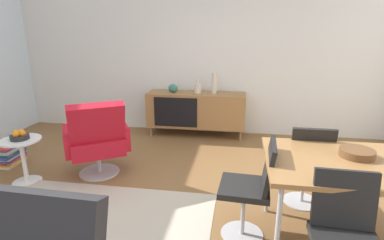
{
  "coord_description": "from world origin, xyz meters",
  "views": [
    {
      "loc": [
        0.68,
        -2.45,
        1.67
      ],
      "look_at": [
        0.22,
        0.36,
        0.84
      ],
      "focal_mm": 28.03,
      "sensor_mm": 36.0,
      "label": 1
    }
  ],
  "objects_px": {
    "dining_chair_near_window": "(252,186)",
    "side_table_round": "(23,156)",
    "wooden_bowl_on_table": "(357,153)",
    "dining_table": "(375,168)",
    "magazine_stack": "(8,154)",
    "fruit_bowl": "(19,136)",
    "vase_ceramic_small": "(214,83)",
    "dining_chair_front_left": "(345,238)",
    "vase_cobalt": "(198,88)",
    "vase_sculptural_dark": "(173,88)",
    "lounge_chair_red": "(97,139)",
    "sideboard": "(196,110)",
    "dining_chair_back_left": "(307,162)"
  },
  "relations": [
    {
      "from": "fruit_bowl",
      "to": "vase_cobalt",
      "type": "bearing_deg",
      "value": 48.31
    },
    {
      "from": "side_table_round",
      "to": "magazine_stack",
      "type": "bearing_deg",
      "value": 144.51
    },
    {
      "from": "dining_chair_front_left",
      "to": "side_table_round",
      "type": "bearing_deg",
      "value": 159.87
    },
    {
      "from": "dining_chair_front_left",
      "to": "vase_sculptural_dark",
      "type": "bearing_deg",
      "value": 119.79
    },
    {
      "from": "vase_ceramic_small",
      "to": "dining_chair_front_left",
      "type": "distance_m",
      "value": 3.29
    },
    {
      "from": "vase_ceramic_small",
      "to": "dining_chair_near_window",
      "type": "bearing_deg",
      "value": -77.79
    },
    {
      "from": "wooden_bowl_on_table",
      "to": "side_table_round",
      "type": "bearing_deg",
      "value": 172.02
    },
    {
      "from": "vase_sculptural_dark",
      "to": "dining_table",
      "type": "xyz_separation_m",
      "value": [
        2.11,
        -2.52,
        -0.09
      ]
    },
    {
      "from": "vase_cobalt",
      "to": "dining_table",
      "type": "relative_size",
      "value": 0.15
    },
    {
      "from": "fruit_bowl",
      "to": "vase_ceramic_small",
      "type": "bearing_deg",
      "value": 44.26
    },
    {
      "from": "vase_sculptural_dark",
      "to": "magazine_stack",
      "type": "height_order",
      "value": "vase_sculptural_dark"
    },
    {
      "from": "sideboard",
      "to": "dining_chair_near_window",
      "type": "distance_m",
      "value": 2.65
    },
    {
      "from": "vase_cobalt",
      "to": "dining_chair_back_left",
      "type": "distance_m",
      "value": 2.4
    },
    {
      "from": "vase_cobalt",
      "to": "vase_ceramic_small",
      "type": "height_order",
      "value": "vase_ceramic_small"
    },
    {
      "from": "vase_sculptural_dark",
      "to": "dining_chair_front_left",
      "type": "xyz_separation_m",
      "value": [
        1.76,
        -3.07,
        -0.32
      ]
    },
    {
      "from": "fruit_bowl",
      "to": "dining_chair_near_window",
      "type": "bearing_deg",
      "value": -12.75
    },
    {
      "from": "vase_sculptural_dark",
      "to": "vase_cobalt",
      "type": "bearing_deg",
      "value": 0.0
    },
    {
      "from": "vase_sculptural_dark",
      "to": "wooden_bowl_on_table",
      "type": "xyz_separation_m",
      "value": [
        2.01,
        -2.41,
        -0.02
      ]
    },
    {
      "from": "fruit_bowl",
      "to": "vase_sculptural_dark",
      "type": "bearing_deg",
      "value": 55.79
    },
    {
      "from": "sideboard",
      "to": "vase_cobalt",
      "type": "bearing_deg",
      "value": 3.77
    },
    {
      "from": "dining_table",
      "to": "side_table_round",
      "type": "relative_size",
      "value": 3.08
    },
    {
      "from": "dining_chair_back_left",
      "to": "lounge_chair_red",
      "type": "xyz_separation_m",
      "value": [
        -2.31,
        0.3,
        -0.0
      ]
    },
    {
      "from": "vase_cobalt",
      "to": "dining_chair_front_left",
      "type": "xyz_separation_m",
      "value": [
        1.35,
        -3.07,
        -0.33
      ]
    },
    {
      "from": "dining_chair_back_left",
      "to": "magazine_stack",
      "type": "distance_m",
      "value": 3.69
    },
    {
      "from": "sideboard",
      "to": "vase_ceramic_small",
      "type": "xyz_separation_m",
      "value": [
        0.29,
        0.0,
        0.45
      ]
    },
    {
      "from": "vase_sculptural_dark",
      "to": "vase_ceramic_small",
      "type": "bearing_deg",
      "value": 0.0
    },
    {
      "from": "wooden_bowl_on_table",
      "to": "dining_table",
      "type": "bearing_deg",
      "value": -45.61
    },
    {
      "from": "dining_table",
      "to": "dining_chair_front_left",
      "type": "relative_size",
      "value": 1.87
    },
    {
      "from": "vase_sculptural_dark",
      "to": "wooden_bowl_on_table",
      "type": "relative_size",
      "value": 0.6
    },
    {
      "from": "vase_sculptural_dark",
      "to": "lounge_chair_red",
      "type": "bearing_deg",
      "value": -108.31
    },
    {
      "from": "sideboard",
      "to": "magazine_stack",
      "type": "distance_m",
      "value": 2.76
    },
    {
      "from": "sideboard",
      "to": "wooden_bowl_on_table",
      "type": "distance_m",
      "value": 2.93
    },
    {
      "from": "wooden_bowl_on_table",
      "to": "vase_ceramic_small",
      "type": "bearing_deg",
      "value": 118.92
    },
    {
      "from": "sideboard",
      "to": "dining_table",
      "type": "height_order",
      "value": "dining_table"
    },
    {
      "from": "sideboard",
      "to": "side_table_round",
      "type": "bearing_deg",
      "value": -131.21
    },
    {
      "from": "lounge_chair_red",
      "to": "vase_cobalt",
      "type": "bearing_deg",
      "value": 59.98
    },
    {
      "from": "vase_sculptural_dark",
      "to": "dining_chair_near_window",
      "type": "relative_size",
      "value": 0.18
    },
    {
      "from": "sideboard",
      "to": "vase_ceramic_small",
      "type": "bearing_deg",
      "value": 0.37
    },
    {
      "from": "dining_chair_near_window",
      "to": "side_table_round",
      "type": "xyz_separation_m",
      "value": [
        -2.54,
        0.57,
        -0.15
      ]
    },
    {
      "from": "side_table_round",
      "to": "fruit_bowl",
      "type": "relative_size",
      "value": 2.6
    },
    {
      "from": "vase_ceramic_small",
      "to": "dining_chair_front_left",
      "type": "xyz_separation_m",
      "value": [
        1.09,
        -3.07,
        -0.42
      ]
    },
    {
      "from": "dining_table",
      "to": "fruit_bowl",
      "type": "xyz_separation_m",
      "value": [
        -3.43,
        0.57,
        -0.13
      ]
    },
    {
      "from": "dining_chair_near_window",
      "to": "side_table_round",
      "type": "bearing_deg",
      "value": 167.26
    },
    {
      "from": "vase_ceramic_small",
      "to": "dining_chair_front_left",
      "type": "bearing_deg",
      "value": -70.54
    },
    {
      "from": "dining_chair_near_window",
      "to": "lounge_chair_red",
      "type": "distance_m",
      "value": 1.97
    },
    {
      "from": "wooden_bowl_on_table",
      "to": "magazine_stack",
      "type": "xyz_separation_m",
      "value": [
        -3.9,
        0.87,
        -0.64
      ]
    },
    {
      "from": "dining_chair_front_left",
      "to": "sideboard",
      "type": "bearing_deg",
      "value": 114.17
    },
    {
      "from": "dining_chair_front_left",
      "to": "side_table_round",
      "type": "distance_m",
      "value": 3.28
    },
    {
      "from": "dining_chair_near_window",
      "to": "fruit_bowl",
      "type": "bearing_deg",
      "value": 167.25
    },
    {
      "from": "vase_ceramic_small",
      "to": "magazine_stack",
      "type": "bearing_deg",
      "value": -149.03
    }
  ]
}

